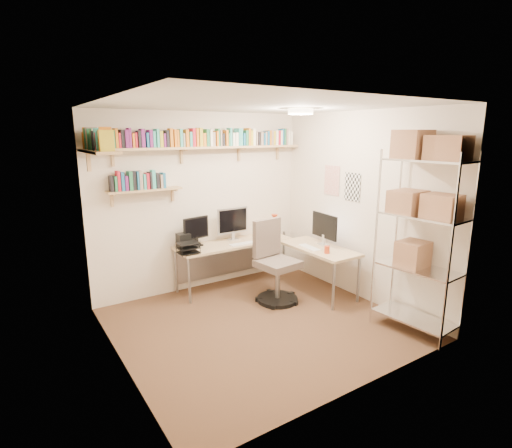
# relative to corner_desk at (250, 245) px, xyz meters

# --- Properties ---
(ground) EXTENTS (3.20, 3.20, 0.00)m
(ground) POSITION_rel_corner_desk_xyz_m (-0.47, -0.99, -0.66)
(ground) COLOR #42271C
(ground) RESTS_ON ground
(room_shell) EXTENTS (3.24, 3.04, 2.52)m
(room_shell) POSITION_rel_corner_desk_xyz_m (-0.47, -0.99, 0.89)
(room_shell) COLOR beige
(room_shell) RESTS_ON ground
(wall_shelves) EXTENTS (3.12, 1.09, 0.80)m
(wall_shelves) POSITION_rel_corner_desk_xyz_m (-0.87, 0.31, 1.37)
(wall_shelves) COLOR tan
(wall_shelves) RESTS_ON ground
(corner_desk) EXTENTS (2.05, 1.73, 1.15)m
(corner_desk) POSITION_rel_corner_desk_xyz_m (0.00, 0.00, 0.00)
(corner_desk) COLOR tan
(corner_desk) RESTS_ON ground
(office_chair) EXTENTS (0.58, 0.58, 1.09)m
(office_chair) POSITION_rel_corner_desk_xyz_m (0.07, -0.52, -0.20)
(office_chair) COLOR black
(office_chair) RESTS_ON ground
(wire_rack) EXTENTS (0.51, 0.92, 2.25)m
(wire_rack) POSITION_rel_corner_desk_xyz_m (0.88, -2.07, 0.86)
(wire_rack) COLOR silver
(wire_rack) RESTS_ON ground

